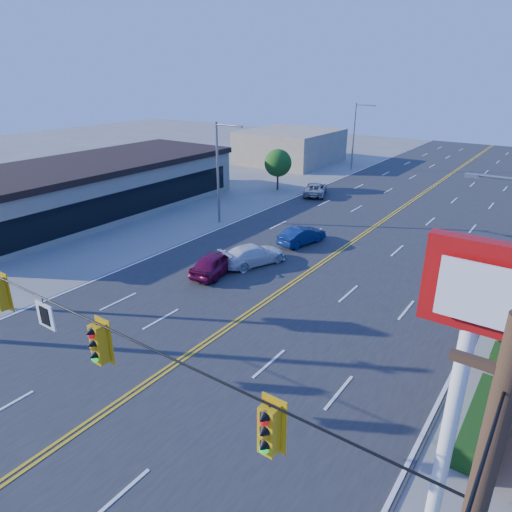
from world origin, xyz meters
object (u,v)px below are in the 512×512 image
Objects in this scene: signal_span at (23,319)px; car_white at (253,255)px; car_magenta at (215,264)px; car_silver at (315,190)px; kfc_pylon at (466,346)px; car_blue at (302,236)px.

signal_span is 17.28m from car_white.
car_magenta is 20.70m from car_silver.
signal_span reaches higher than kfc_pylon.
car_white is at bearing 94.89° from car_blue.
car_white reaches higher than car_blue.
signal_span is 11.87m from kfc_pylon.
kfc_pylon is 2.22× the size of car_blue.
car_silver is at bearing -86.91° from car_magenta.
car_magenta is 0.92× the size of car_silver.
car_silver is at bearing 123.05° from kfc_pylon.
car_magenta is at bearing 79.41° from car_silver.
signal_span reaches higher than car_silver.
signal_span is 6.03× the size of car_magenta.
car_silver is at bearing 103.99° from signal_span.
car_white is (-0.71, -4.98, 0.01)m from car_blue.
car_magenta is at bearing 89.90° from car_blue.
signal_span is 21.96m from car_blue.
kfc_pylon is 2.11× the size of car_magenta.
signal_span is at bearing 82.15° from car_silver.
car_white is at bearing 101.86° from signal_span.
signal_span reaches higher than car_white.
car_magenta is at bearing 147.67° from kfc_pylon.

